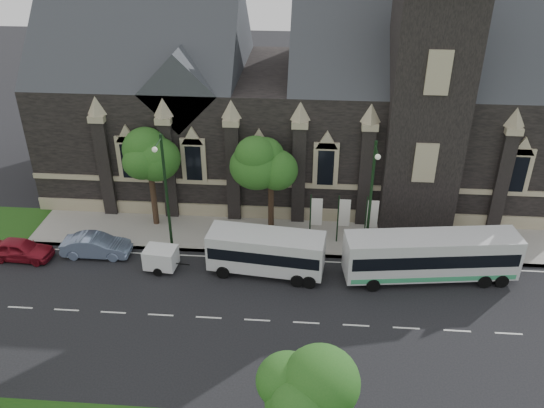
# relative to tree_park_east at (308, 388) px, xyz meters

# --- Properties ---
(ground) EXTENTS (160.00, 160.00, 0.00)m
(ground) POSITION_rel_tree_park_east_xyz_m (-6.18, 9.32, -4.62)
(ground) COLOR black
(ground) RESTS_ON ground
(sidewalk) EXTENTS (80.00, 5.00, 0.15)m
(sidewalk) POSITION_rel_tree_park_east_xyz_m (-6.18, 18.82, -4.54)
(sidewalk) COLOR #9C978E
(sidewalk) RESTS_ON ground
(museum) EXTENTS (40.00, 17.70, 29.90)m
(museum) POSITION_rel_tree_park_east_xyz_m (-1.06, 28.10, 3.55)
(museum) COLOR black
(museum) RESTS_ON ground
(tree_park_east) EXTENTS (3.40, 3.40, 6.28)m
(tree_park_east) POSITION_rel_tree_park_east_xyz_m (0.00, 0.00, 0.00)
(tree_park_east) COLOR black
(tree_park_east) RESTS_ON ground
(tree_walk_right) EXTENTS (4.08, 4.08, 7.80)m
(tree_walk_right) POSITION_rel_tree_park_east_xyz_m (-2.96, 20.04, 1.20)
(tree_walk_right) COLOR black
(tree_walk_right) RESTS_ON ground
(tree_walk_left) EXTENTS (3.91, 3.91, 7.64)m
(tree_walk_left) POSITION_rel_tree_park_east_xyz_m (-11.97, 20.03, 1.12)
(tree_walk_left) COLOR black
(tree_walk_left) RESTS_ON ground
(street_lamp_near) EXTENTS (0.36, 1.88, 9.00)m
(street_lamp_near) POSITION_rel_tree_park_east_xyz_m (3.82, 16.42, 0.49)
(street_lamp_near) COLOR black
(street_lamp_near) RESTS_ON ground
(street_lamp_mid) EXTENTS (0.36, 1.88, 9.00)m
(street_lamp_mid) POSITION_rel_tree_park_east_xyz_m (-10.18, 16.42, 0.49)
(street_lamp_mid) COLOR black
(street_lamp_mid) RESTS_ON ground
(banner_flag_left) EXTENTS (0.90, 0.10, 4.00)m
(banner_flag_left) POSITION_rel_tree_park_east_xyz_m (0.11, 18.32, -2.24)
(banner_flag_left) COLOR black
(banner_flag_left) RESTS_ON ground
(banner_flag_center) EXTENTS (0.90, 0.10, 4.00)m
(banner_flag_center) POSITION_rel_tree_park_east_xyz_m (2.11, 18.32, -2.24)
(banner_flag_center) COLOR black
(banner_flag_center) RESTS_ON ground
(banner_flag_right) EXTENTS (0.90, 0.10, 4.00)m
(banner_flag_right) POSITION_rel_tree_park_east_xyz_m (4.11, 18.32, -2.24)
(banner_flag_right) COLOR black
(banner_flag_right) RESTS_ON ground
(tour_coach) EXTENTS (11.62, 3.89, 3.33)m
(tour_coach) POSITION_rel_tree_park_east_xyz_m (7.90, 14.49, -2.80)
(tour_coach) COLOR silver
(tour_coach) RESTS_ON ground
(shuttle_bus) EXTENTS (8.01, 3.44, 3.01)m
(shuttle_bus) POSITION_rel_tree_park_east_xyz_m (-3.04, 14.33, -2.88)
(shuttle_bus) COLOR silver
(shuttle_bus) RESTS_ON ground
(box_trailer) EXTENTS (3.15, 1.86, 1.65)m
(box_trailer) POSITION_rel_tree_park_east_xyz_m (-10.29, 14.09, -3.68)
(box_trailer) COLOR silver
(box_trailer) RESTS_ON ground
(sedan) EXTENTS (4.88, 1.77, 1.60)m
(sedan) POSITION_rel_tree_park_east_xyz_m (-15.33, 15.38, -3.82)
(sedan) COLOR #7586A9
(sedan) RESTS_ON ground
(car_far_red) EXTENTS (4.61, 2.05, 1.54)m
(car_far_red) POSITION_rel_tree_park_east_xyz_m (-20.52, 14.54, -3.85)
(car_far_red) COLOR maroon
(car_far_red) RESTS_ON ground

